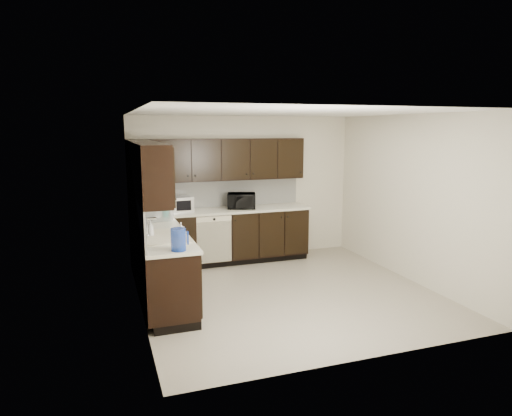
# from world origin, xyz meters

# --- Properties ---
(floor) EXTENTS (4.00, 4.00, 0.00)m
(floor) POSITION_xyz_m (0.00, 0.00, 0.00)
(floor) COLOR gray
(floor) RESTS_ON ground
(ceiling) EXTENTS (4.00, 4.00, 0.00)m
(ceiling) POSITION_xyz_m (0.00, 0.00, 2.50)
(ceiling) COLOR white
(ceiling) RESTS_ON wall_back
(wall_back) EXTENTS (4.00, 0.02, 2.50)m
(wall_back) POSITION_xyz_m (0.00, 2.00, 1.25)
(wall_back) COLOR beige
(wall_back) RESTS_ON floor
(wall_left) EXTENTS (0.02, 4.00, 2.50)m
(wall_left) POSITION_xyz_m (-2.00, 0.00, 1.25)
(wall_left) COLOR beige
(wall_left) RESTS_ON floor
(wall_right) EXTENTS (0.02, 4.00, 2.50)m
(wall_right) POSITION_xyz_m (2.00, 0.00, 1.25)
(wall_right) COLOR beige
(wall_right) RESTS_ON floor
(wall_front) EXTENTS (4.00, 0.02, 2.50)m
(wall_front) POSITION_xyz_m (0.00, -2.00, 1.25)
(wall_front) COLOR beige
(wall_front) RESTS_ON floor
(lower_cabinets) EXTENTS (3.00, 2.80, 0.90)m
(lower_cabinets) POSITION_xyz_m (-1.01, 1.11, 0.41)
(lower_cabinets) COLOR black
(lower_cabinets) RESTS_ON floor
(countertop) EXTENTS (3.03, 2.83, 0.04)m
(countertop) POSITION_xyz_m (-1.01, 1.11, 0.92)
(countertop) COLOR beige
(countertop) RESTS_ON lower_cabinets
(backsplash) EXTENTS (3.00, 2.80, 0.48)m
(backsplash) POSITION_xyz_m (-1.22, 1.32, 1.18)
(backsplash) COLOR silver
(backsplash) RESTS_ON countertop
(upper_cabinets) EXTENTS (3.00, 2.80, 0.70)m
(upper_cabinets) POSITION_xyz_m (-1.10, 1.20, 1.77)
(upper_cabinets) COLOR black
(upper_cabinets) RESTS_ON wall_back
(dishwasher) EXTENTS (0.58, 0.04, 0.78)m
(dishwasher) POSITION_xyz_m (-0.70, 1.41, 0.55)
(dishwasher) COLOR beige
(dishwasher) RESTS_ON lower_cabinets
(sink) EXTENTS (0.54, 0.82, 0.42)m
(sink) POSITION_xyz_m (-1.68, -0.01, 0.88)
(sink) COLOR beige
(sink) RESTS_ON countertop
(microwave) EXTENTS (0.55, 0.44, 0.26)m
(microwave) POSITION_xyz_m (-0.15, 1.67, 1.07)
(microwave) COLOR black
(microwave) RESTS_ON countertop
(soap_bottle_a) EXTENTS (0.10, 0.10, 0.19)m
(soap_bottle_a) POSITION_xyz_m (-1.48, -0.07, 1.03)
(soap_bottle_a) COLOR gray
(soap_bottle_a) RESTS_ON countertop
(soap_bottle_b) EXTENTS (0.08, 0.08, 0.21)m
(soap_bottle_b) POSITION_xyz_m (-1.84, 0.08, 1.04)
(soap_bottle_b) COLOR gray
(soap_bottle_b) RESTS_ON countertop
(toaster_oven) EXTENTS (0.43, 0.34, 0.25)m
(toaster_oven) POSITION_xyz_m (-1.20, 1.70, 1.06)
(toaster_oven) COLOR #ACABAE
(toaster_oven) RESTS_ON countertop
(storage_bin) EXTENTS (0.56, 0.46, 0.20)m
(storage_bin) POSITION_xyz_m (-1.69, 1.12, 1.04)
(storage_bin) COLOR silver
(storage_bin) RESTS_ON countertop
(blue_pitcher) EXTENTS (0.19, 0.19, 0.25)m
(blue_pitcher) POSITION_xyz_m (-1.62, -0.70, 1.07)
(blue_pitcher) COLOR #102F97
(blue_pitcher) RESTS_ON countertop
(teal_tumbler) EXTENTS (0.11, 0.11, 0.22)m
(teal_tumbler) POSITION_xyz_m (-1.48, 1.35, 1.05)
(teal_tumbler) COLOR #0C857C
(teal_tumbler) RESTS_ON countertop
(paper_towel_roll) EXTENTS (0.16, 0.16, 0.33)m
(paper_towel_roll) POSITION_xyz_m (-1.62, 1.35, 1.10)
(paper_towel_roll) COLOR silver
(paper_towel_roll) RESTS_ON countertop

